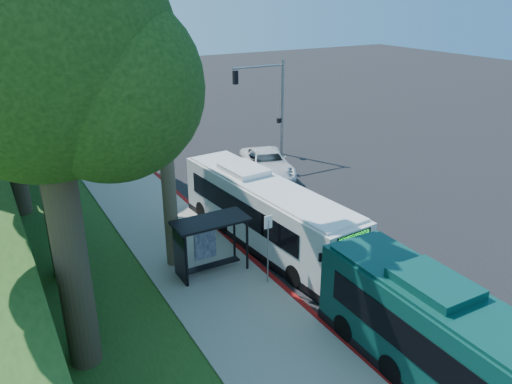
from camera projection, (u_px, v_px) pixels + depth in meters
ground at (305, 215)px, 27.38m from camera, size 140.00×140.00×0.00m
sidewalk at (180, 245)px, 24.00m from camera, size 4.50×70.00×0.12m
red_curb at (264, 270)px, 21.83m from camera, size 0.25×30.00×0.13m
grass_verge at (39, 232)px, 25.42m from camera, size 8.00×70.00×0.06m
bus_shelter at (204, 236)px, 21.06m from camera, size 3.20×1.51×2.55m
stop_sign_pole at (268, 240)px, 20.09m from camera, size 0.35×0.06×3.17m
traffic_signal_pole at (270, 97)px, 35.52m from camera, size 4.10×0.30×7.00m
tree_2 at (5, 7)px, 30.86m from camera, size 8.82×8.40×15.12m
tree_5 at (3, 17)px, 51.44m from camera, size 7.35×7.00×12.86m
tree_6 at (44, 62)px, 12.97m from camera, size 7.56×7.20×13.74m
white_bus at (265, 212)px, 23.68m from camera, size 3.35×11.68×3.44m
teal_bus at (477, 364)px, 13.95m from camera, size 2.68×11.77×3.50m
pickup at (267, 164)px, 32.89m from camera, size 4.45×6.59×1.68m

